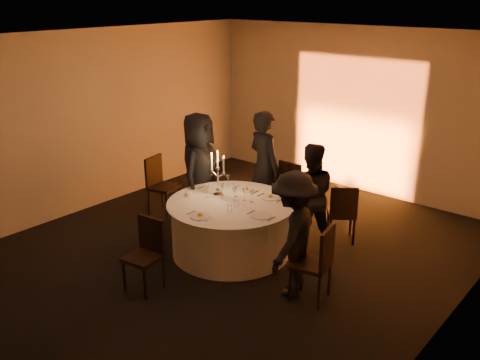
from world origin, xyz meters
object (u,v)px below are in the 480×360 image
Objects in this scene: chair_back_left at (293,186)px; chair_right at (317,259)px; chair_front at (147,250)px; chair_left at (160,182)px; chair_back_right at (342,210)px; guest_left at (199,171)px; banquet_table at (231,228)px; coffee_cup at (187,194)px; candelabra at (218,180)px; guest_back_left at (264,167)px; guest_back_right at (310,196)px; guest_right at (293,234)px.

chair_back_left is 2.55m from chair_right.
chair_left is at bearing 127.15° from chair_front.
chair_left is 3.07m from chair_back_right.
banquet_table is at bearing -132.36° from guest_left.
chair_left is 1.36m from coffee_cup.
coffee_cup is at bearing -125.82° from chair_left.
chair_front is 1.35× the size of candelabra.
chair_left is 2.22m from chair_back_left.
chair_back_right is 1.33× the size of candelabra.
chair_back_right is at bearing -86.59° from guest_left.
chair_front is at bearing -97.58° from banquet_table.
guest_back_left reaches higher than chair_back_left.
guest_back_right reaches higher than chair_front.
guest_left is at bearing -116.29° from chair_right.
chair_right is at bearing -2.15° from coffee_cup.
chair_back_right is 0.98× the size of chair_front.
guest_right is (1.64, -1.57, -0.12)m from guest_back_left.
guest_back_left is 2.67× the size of candelabra.
coffee_cup is at bearing -135.17° from candelabra.
guest_right is at bearing -113.43° from chair_left.
chair_left is 0.97m from guest_left.
guest_back_left reaches higher than coffee_cup.
banquet_table is 0.99× the size of guest_back_left.
chair_right reaches higher than chair_front.
chair_back_left is 3.03m from chair_front.
chair_left reaches higher than chair_front.
guest_back_left is (-0.31, -0.40, 0.37)m from chair_back_left.
chair_front reaches higher than banquet_table.
candelabra reaches higher than chair_right.
chair_right is 2.52m from guest_back_left.
guest_left is at bearing 156.66° from candelabra.
chair_front is (1.68, -1.74, -0.03)m from chair_left.
chair_back_left is 1.60m from guest_left.
chair_back_right is at bearing 164.90° from chair_back_left.
chair_front reaches higher than coffee_cup.
chair_front is 8.40× the size of coffee_cup.
guest_left is (0.89, 0.04, 0.37)m from chair_left.
chair_right is 2.70m from guest_left.
candelabra reaches higher than chair_front.
coffee_cup is at bearing -108.23° from guest_right.
banquet_table is at bearing 93.45° from chair_back_left.
guest_back_right reaches higher than chair_back_left.
chair_back_left reaches higher than banquet_table.
chair_left is 1.08× the size of chair_back_right.
coffee_cup is at bearing 104.38° from chair_front.
chair_left is at bearing -116.78° from guest_right.
banquet_table is at bearing -112.15° from chair_right.
guest_left is at bearing -11.81° from chair_back_right.
coffee_cup is (-1.36, -1.12, 0.02)m from guest_back_right.
chair_back_right is at bearing -172.16° from chair_right.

